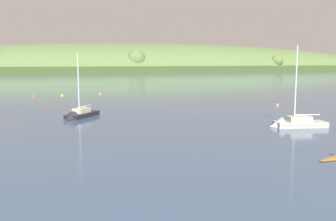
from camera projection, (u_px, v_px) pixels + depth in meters
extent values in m
cube|color=#3C4E24|center=(125.00, 69.00, 263.03)|extent=(552.39, 99.87, 3.72)
ellipsoid|color=#56703D|center=(156.00, 70.00, 297.11)|extent=(443.73, 114.26, 41.89)
sphere|color=#56703D|center=(136.00, 59.00, 252.52)|extent=(12.99, 12.99, 12.99)
sphere|color=#56703D|center=(277.00, 61.00, 289.39)|extent=(9.62, 9.62, 9.62)
cube|color=#232328|center=(82.00, 116.00, 47.20)|extent=(4.62, 5.31, 0.95)
cone|color=#232328|center=(70.00, 119.00, 44.76)|extent=(2.21, 2.11, 1.77)
cube|color=black|center=(82.00, 115.00, 47.17)|extent=(4.64, 5.32, 0.11)
cube|color=#BCB299|center=(82.00, 110.00, 46.97)|extent=(2.42, 2.64, 0.60)
cylinder|color=silver|center=(78.00, 84.00, 46.05)|extent=(0.13, 0.13, 7.28)
cylinder|color=silver|center=(85.00, 106.00, 47.71)|extent=(1.73, 2.27, 0.10)
cube|color=#ADB2BC|center=(300.00, 126.00, 40.25)|extent=(5.68, 2.95, 0.96)
cone|color=#ADB2BC|center=(276.00, 126.00, 39.96)|extent=(1.67, 2.15, 1.95)
cube|color=gold|center=(300.00, 124.00, 40.22)|extent=(5.68, 2.97, 0.11)
cube|color=#BCB299|center=(299.00, 119.00, 40.14)|extent=(2.64, 1.79, 0.56)
cylinder|color=silver|center=(296.00, 84.00, 39.60)|extent=(0.14, 0.14, 8.00)
cylinder|color=silver|center=(307.00, 115.00, 40.17)|extent=(2.81, 0.61, 0.11)
sphere|color=#EA5B19|center=(33.00, 96.00, 75.85)|extent=(0.52, 0.52, 0.52)
cylinder|color=black|center=(33.00, 95.00, 75.81)|extent=(0.04, 0.04, 0.08)
sphere|color=yellow|center=(62.00, 96.00, 76.69)|extent=(0.58, 0.58, 0.58)
cylinder|color=black|center=(62.00, 94.00, 76.65)|extent=(0.04, 0.04, 0.08)
sphere|color=#E06675|center=(100.00, 94.00, 80.19)|extent=(0.62, 0.62, 0.62)
cylinder|color=black|center=(100.00, 93.00, 80.14)|extent=(0.04, 0.04, 0.08)
sphere|color=#E06675|center=(277.00, 105.00, 59.75)|extent=(0.63, 0.63, 0.63)
cylinder|color=black|center=(277.00, 103.00, 59.70)|extent=(0.04, 0.04, 0.08)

